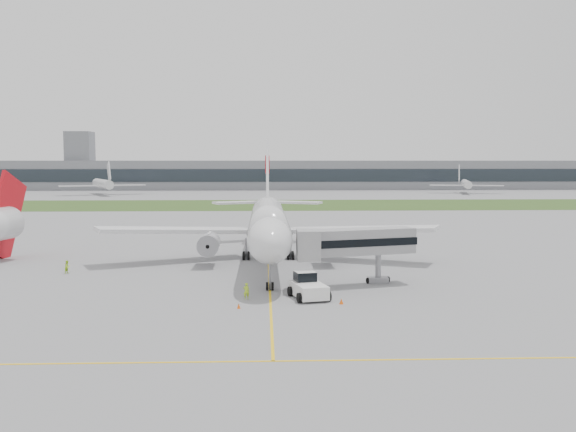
{
  "coord_description": "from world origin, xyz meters",
  "views": [
    {
      "loc": [
        -0.62,
        -84.52,
        14.28
      ],
      "look_at": [
        2.64,
        2.0,
        6.7
      ],
      "focal_mm": 40.0,
      "sensor_mm": 36.0,
      "label": 1
    }
  ],
  "objects_px": {
    "airliner": "(268,222)",
    "pushback_tug": "(308,286)",
    "jet_bridge": "(351,243)",
    "ground_crew_near": "(246,291)"
  },
  "relations": [
    {
      "from": "ground_crew_near",
      "to": "pushback_tug",
      "type": "bearing_deg",
      "value": 175.53
    },
    {
      "from": "jet_bridge",
      "to": "ground_crew_near",
      "type": "height_order",
      "value": "jet_bridge"
    },
    {
      "from": "pushback_tug",
      "to": "ground_crew_near",
      "type": "bearing_deg",
      "value": 171.0
    },
    {
      "from": "airliner",
      "to": "pushback_tug",
      "type": "height_order",
      "value": "airliner"
    },
    {
      "from": "airliner",
      "to": "ground_crew_near",
      "type": "bearing_deg",
      "value": -95.75
    },
    {
      "from": "pushback_tug",
      "to": "jet_bridge",
      "type": "relative_size",
      "value": 0.4
    },
    {
      "from": "pushback_tug",
      "to": "jet_bridge",
      "type": "distance_m",
      "value": 8.91
    },
    {
      "from": "airliner",
      "to": "pushback_tug",
      "type": "distance_m",
      "value": 24.62
    },
    {
      "from": "airliner",
      "to": "ground_crew_near",
      "type": "relative_size",
      "value": 31.36
    },
    {
      "from": "ground_crew_near",
      "to": "airliner",
      "type": "bearing_deg",
      "value": -104.87
    }
  ]
}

